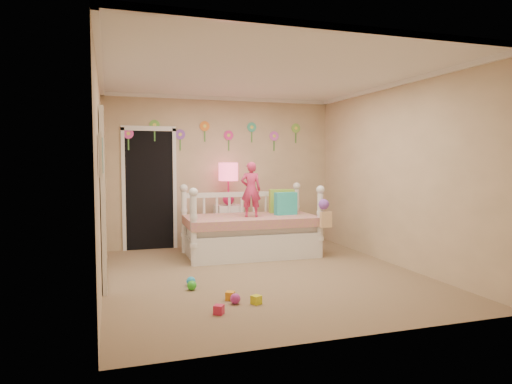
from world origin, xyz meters
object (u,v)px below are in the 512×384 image
object	(u,v)px
daybed	(250,220)
nightstand	(229,226)
child	(251,190)
table_lamp	(228,177)

from	to	relation	value
daybed	nightstand	world-z (taller)	daybed
child	nightstand	world-z (taller)	child
daybed	child	xyz separation A→B (m)	(-0.03, -0.13, 0.49)
child	nightstand	bearing A→B (deg)	-65.84
child	table_lamp	distance (m)	0.88
nightstand	daybed	bearing A→B (deg)	-82.50
table_lamp	nightstand	bearing A→B (deg)	93.58
daybed	child	size ratio (longest dim) A/B	2.43
child	nightstand	size ratio (longest dim) A/B	1.16
child	nightstand	xyz separation A→B (m)	(-0.14, 0.85, -0.68)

